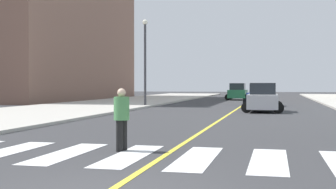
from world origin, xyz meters
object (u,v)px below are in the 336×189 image
at_px(pedestrian_crossing, 122,117).
at_px(street_lamp, 145,54).
at_px(car_blue_second, 260,96).
at_px(car_silver_third, 263,98).
at_px(car_green_nearest, 238,92).

distance_m(pedestrian_crossing, street_lamp, 26.11).
xyz_separation_m(car_blue_second, car_silver_third, (0.49, -8.85, 0.03)).
bearing_deg(street_lamp, car_green_nearest, 71.66).
distance_m(car_blue_second, car_silver_third, 8.86).
bearing_deg(car_blue_second, car_silver_third, 94.61).
bearing_deg(car_green_nearest, car_blue_second, -77.69).
bearing_deg(car_blue_second, pedestrian_crossing, 85.65).
bearing_deg(pedestrian_crossing, car_green_nearest, 19.40).
height_order(car_green_nearest, car_blue_second, car_green_nearest).
distance_m(car_silver_third, street_lamp, 11.65).
bearing_deg(street_lamp, car_silver_third, -27.43).
distance_m(car_green_nearest, car_silver_third, 24.30).
height_order(pedestrian_crossing, street_lamp, street_lamp).
relative_size(car_silver_third, pedestrian_crossing, 2.50).
bearing_deg(street_lamp, car_blue_second, 21.69).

